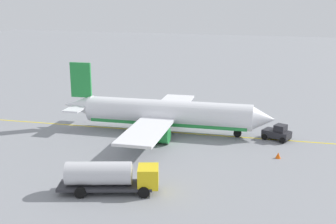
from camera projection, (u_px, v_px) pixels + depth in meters
ground_plane at (168, 132)px, 59.68m from camera, size 400.00×400.00×0.00m
airplane at (165, 114)px, 59.11m from camera, size 31.43×27.85×9.70m
fuel_tanker at (110, 176)px, 40.07m from camera, size 10.01×5.92×3.15m
pushback_tug at (277, 133)px, 55.96m from camera, size 4.03×3.19×2.20m
refueling_worker at (108, 171)px, 43.65m from camera, size 0.62×0.62×1.71m
safety_cone_nose at (278, 155)px, 49.38m from camera, size 0.65×0.65×0.72m
safety_cone_wingtip at (277, 133)px, 58.22m from camera, size 0.53×0.53×0.59m
taxi_line_marking at (168, 132)px, 59.68m from camera, size 86.06×12.37×0.01m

